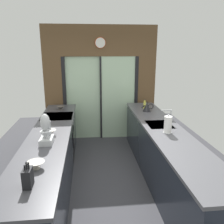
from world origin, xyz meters
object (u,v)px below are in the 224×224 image
(mixing_bowl_mid, at_px, (50,132))
(soap_bottle, at_px, (145,105))
(paper_towel_roll, at_px, (168,125))
(mixing_bowl_near, at_px, (36,165))
(knife_block, at_px, (28,177))
(kettle, at_px, (147,107))
(mixing_bowl_far, at_px, (61,108))
(oven_range, at_px, (59,139))
(stand_mixer, at_px, (46,132))

(mixing_bowl_mid, height_order, soap_bottle, soap_bottle)
(soap_bottle, bearing_deg, paper_towel_roll, -90.00)
(mixing_bowl_near, bearing_deg, knife_block, -89.99)
(mixing_bowl_mid, xyz_separation_m, kettle, (1.78, 1.20, 0.05))
(mixing_bowl_mid, distance_m, mixing_bowl_far, 1.49)
(mixing_bowl_mid, distance_m, soap_bottle, 2.26)
(mixing_bowl_near, height_order, soap_bottle, soap_bottle)
(oven_range, xyz_separation_m, knife_block, (0.02, -2.39, 0.56))
(knife_block, relative_size, kettle, 0.97)
(mixing_bowl_far, height_order, knife_block, knife_block)
(mixing_bowl_near, xyz_separation_m, mixing_bowl_far, (-0.00, 2.50, 0.00))
(mixing_bowl_near, distance_m, mixing_bowl_mid, 1.01)
(mixing_bowl_far, relative_size, paper_towel_roll, 0.56)
(mixing_bowl_mid, xyz_separation_m, soap_bottle, (1.78, 1.39, 0.04))
(stand_mixer, height_order, paper_towel_roll, stand_mixer)
(mixing_bowl_mid, height_order, knife_block, knife_block)
(kettle, height_order, paper_towel_roll, paper_towel_roll)
(mixing_bowl_far, xyz_separation_m, knife_block, (0.00, -2.84, 0.05))
(mixing_bowl_far, bearing_deg, paper_towel_roll, -41.59)
(mixing_bowl_mid, bearing_deg, stand_mixer, -90.00)
(paper_towel_roll, bearing_deg, mixing_bowl_mid, 177.24)
(mixing_bowl_near, height_order, kettle, kettle)
(knife_block, distance_m, paper_towel_roll, 2.18)
(oven_range, relative_size, mixing_bowl_far, 5.56)
(soap_bottle, bearing_deg, kettle, -89.35)
(oven_range, relative_size, mixing_bowl_mid, 4.94)
(oven_range, bearing_deg, paper_towel_roll, -32.07)
(mixing_bowl_near, xyz_separation_m, paper_towel_roll, (1.78, 0.92, 0.09))
(knife_block, bearing_deg, mixing_bowl_near, 90.01)
(mixing_bowl_far, xyz_separation_m, soap_bottle, (1.78, -0.10, 0.04))
(mixing_bowl_far, height_order, soap_bottle, soap_bottle)
(oven_range, relative_size, soap_bottle, 4.34)
(knife_block, distance_m, soap_bottle, 3.27)
(kettle, distance_m, paper_towel_roll, 1.29)
(mixing_bowl_near, xyz_separation_m, stand_mixer, (0.00, 0.71, 0.12))
(oven_range, bearing_deg, mixing_bowl_far, 87.67)
(mixing_bowl_near, relative_size, mixing_bowl_far, 1.16)
(knife_block, height_order, stand_mixer, stand_mixer)
(stand_mixer, xyz_separation_m, soap_bottle, (1.78, 1.69, -0.07))
(mixing_bowl_far, bearing_deg, oven_range, -92.33)
(oven_range, relative_size, kettle, 3.56)
(oven_range, relative_size, paper_towel_roll, 3.13)
(mixing_bowl_near, bearing_deg, oven_range, 90.52)
(knife_block, height_order, soap_bottle, knife_block)
(oven_range, height_order, kettle, kettle)
(stand_mixer, bearing_deg, mixing_bowl_far, 90.00)
(kettle, distance_m, soap_bottle, 0.19)
(mixing_bowl_far, distance_m, soap_bottle, 1.78)
(mixing_bowl_far, bearing_deg, stand_mixer, -90.00)
(soap_bottle, bearing_deg, mixing_bowl_far, 176.65)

